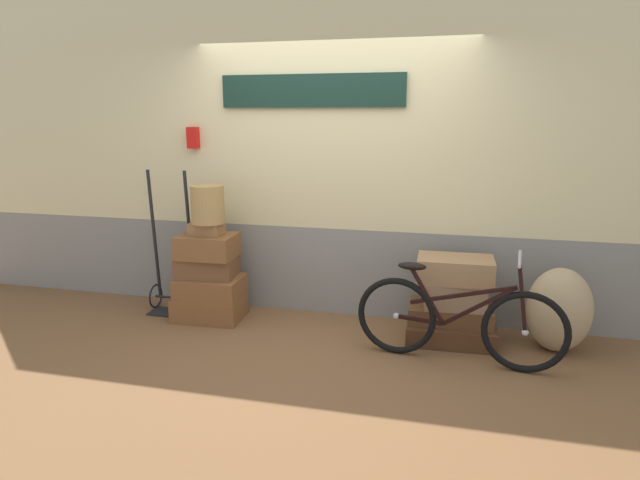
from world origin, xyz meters
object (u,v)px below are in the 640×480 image
Objects in this scene: suitcase_0 at (210,307)px; suitcase_8 at (455,269)px; suitcase_1 at (210,287)px; suitcase_3 at (207,246)px; suitcase_6 at (450,313)px; wicker_basket at (208,204)px; suitcase_2 at (207,266)px; suitcase_5 at (451,332)px; suitcase_4 at (207,229)px; suitcase_7 at (454,294)px; luggage_trolley at (173,276)px; bicycle at (458,321)px; burlap_sack at (559,310)px.

suitcase_8 reaches higher than suitcase_0.
suitcase_1 is 0.96× the size of suitcase_8.
suitcase_3 is 0.75× the size of suitcase_6.
wicker_basket is at bearing 44.11° from suitcase_1.
suitcase_1 is 0.86× the size of suitcase_6.
suitcase_5 is at bearing -7.06° from suitcase_2.
suitcase_2 is at bearing 136.14° from suitcase_3.
suitcase_8 is (2.21, 0.01, -0.24)m from suitcase_4.
suitcase_7 is 2.64m from luggage_trolley.
bicycle is (2.23, -0.41, 0.03)m from suitcase_1.
suitcase_4 is at bearing 177.69° from suitcase_5.
bicycle is at bearing -13.08° from suitcase_3.
suitcase_6 is at bearing 0.79° from wicker_basket.
suitcase_3 is 3.05m from burlap_sack.
suitcase_1 is 2.20m from suitcase_7.
suitcase_5 is 0.48m from bicycle.
suitcase_1 is 1.12× the size of suitcase_2.
bicycle reaches higher than suitcase_7.
suitcase_7 is at bearing 51.52° from suitcase_5.
suitcase_0 is at bearing -77.09° from suitcase_3.
suitcase_5 is at bearing -74.25° from suitcase_6.
suitcase_6 is 0.46m from bicycle.
burlap_sack is at bearing -3.80° from suitcase_6.
suitcase_8 is 1.79× the size of wicker_basket.
suitcase_5 is 0.46× the size of bicycle.
suitcase_5 is 2.64m from luggage_trolley.
suitcase_4 is at bearing 130.83° from suitcase_1.
suitcase_2 is at bearing 135.55° from suitcase_1.
bicycle is at bearing -12.20° from suitcase_1.
suitcase_2 is at bearing 169.08° from bicycle.
suitcase_6 is at bearing 134.68° from suitcase_7.
luggage_trolley reaches higher than suitcase_6.
luggage_trolley is at bearing 163.21° from suitcase_2.
suitcase_6 is at bearing 97.14° from bicycle.
burlap_sack reaches higher than suitcase_1.
burlap_sack reaches higher than suitcase_0.
suitcase_5 is 2.40m from wicker_basket.
suitcase_6 is at bearing -0.89° from suitcase_1.
burlap_sack is at bearing -2.46° from suitcase_8.
suitcase_5 is (2.19, -0.00, -0.23)m from suitcase_1.
suitcase_3 reaches higher than suitcase_7.
burlap_sack is (0.83, 0.01, 0.27)m from suitcase_5.
suitcase_7 is at bearing -1.95° from luggage_trolley.
suitcase_5 is (2.20, -0.02, -0.77)m from suitcase_4.
suitcase_0 is 3.04m from burlap_sack.
suitcase_7 is (2.23, -0.01, -0.08)m from suitcase_2.
suitcase_2 is 0.20m from suitcase_3.
suitcase_6 is 2.61m from luggage_trolley.
bicycle is (2.25, -0.42, -0.35)m from suitcase_3.
suitcase_1 is 0.43× the size of luggage_trolley.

